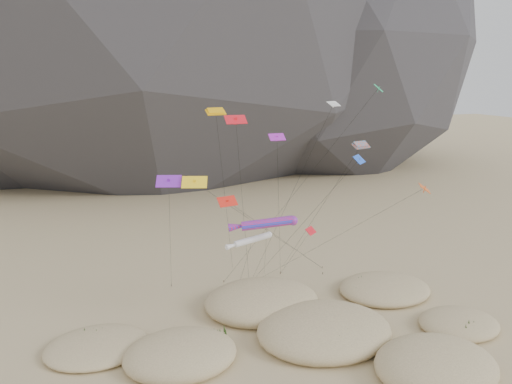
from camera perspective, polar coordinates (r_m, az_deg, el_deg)
ground at (r=52.42m, az=7.38°, el=-19.45°), size 500.00×500.00×0.00m
dunes at (r=54.10m, az=4.45°, el=-17.29°), size 49.32×36.76×4.07m
dune_grass at (r=54.44m, az=5.15°, el=-17.00°), size 42.13×28.89×1.52m
kite_stakes at (r=71.81m, az=0.90°, el=-9.71°), size 22.48×3.18×0.30m
rainbow_tube_kite at (r=55.62m, az=1.02°, el=-3.63°), size 9.13×15.02×12.92m
white_tube_kite at (r=57.15m, az=-0.63°, el=-5.53°), size 6.03×10.97×10.41m
orange_parafoil at (r=58.27m, az=-4.58°, el=8.83°), size 6.38×11.94×24.53m
multi_parafoil at (r=56.74m, az=11.73°, el=4.98°), size 3.12×18.09×21.06m
delta_kites at (r=55.93m, az=3.49°, el=3.23°), size 31.61×18.24×27.06m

